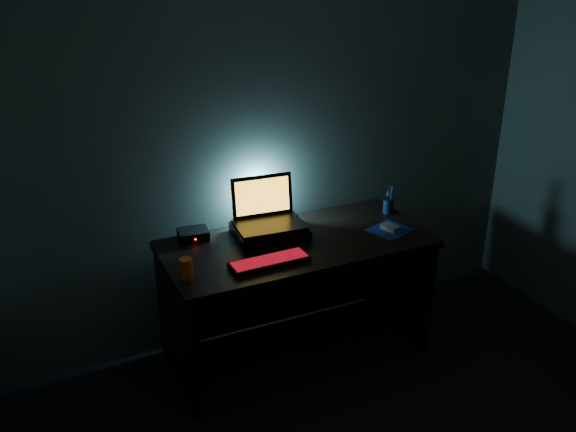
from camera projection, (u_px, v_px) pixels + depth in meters
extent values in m
cube|color=#454F4B|center=(269.00, 137.00, 3.70)|extent=(3.50, 0.00, 2.50)
cube|color=black|center=(297.00, 244.00, 3.60)|extent=(1.50, 0.70, 0.04)
cube|color=black|center=(178.00, 331.00, 3.47)|extent=(0.06, 0.64, 0.71)
cube|color=black|center=(398.00, 277.00, 4.02)|extent=(0.06, 0.64, 0.71)
cube|color=black|center=(274.00, 277.00, 4.02)|extent=(1.38, 0.02, 0.65)
cube|color=black|center=(270.00, 231.00, 3.64)|extent=(0.42, 0.33, 0.06)
cube|color=black|center=(270.00, 225.00, 3.62)|extent=(0.40, 0.29, 0.02)
cube|color=black|center=(262.00, 196.00, 3.68)|extent=(0.36, 0.08, 0.24)
cube|color=orange|center=(263.00, 196.00, 3.68)|extent=(0.32, 0.06, 0.20)
cube|color=black|center=(269.00, 261.00, 3.34)|extent=(0.43, 0.14, 0.02)
cube|color=red|center=(269.00, 259.00, 3.34)|extent=(0.41, 0.12, 0.00)
cube|color=navy|center=(390.00, 230.00, 3.72)|extent=(0.27, 0.26, 0.00)
cube|color=gray|center=(390.00, 228.00, 3.71)|extent=(0.09, 0.11, 0.03)
cylinder|color=black|center=(388.00, 206.00, 3.93)|extent=(0.06, 0.06, 0.09)
cylinder|color=orange|center=(186.00, 269.00, 3.18)|extent=(0.07, 0.07, 0.11)
cube|color=black|center=(193.00, 234.00, 3.60)|extent=(0.18, 0.15, 0.05)
sphere|color=#FF0C07|center=(196.00, 239.00, 3.55)|extent=(0.01, 0.01, 0.01)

